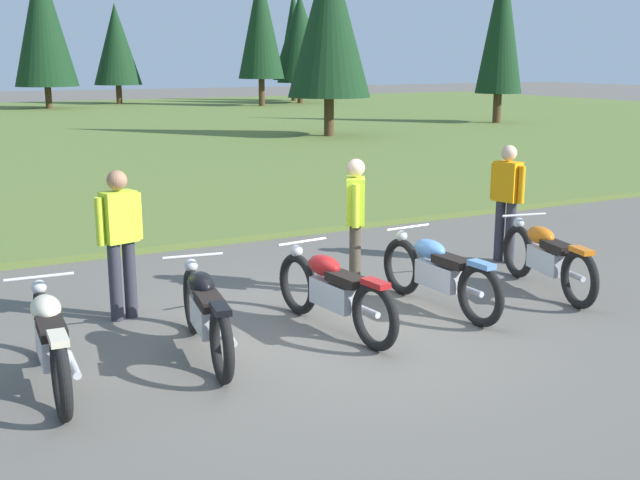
# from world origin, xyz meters

# --- Properties ---
(ground_plane) EXTENTS (140.00, 140.00, 0.00)m
(ground_plane) POSITION_xyz_m (0.00, 0.00, 0.00)
(ground_plane) COLOR #605B54
(grass_moorland) EXTENTS (80.00, 44.00, 0.10)m
(grass_moorland) POSITION_xyz_m (0.00, 26.46, 0.05)
(grass_moorland) COLOR #5B7033
(grass_moorland) RESTS_ON ground
(forest_treeline) EXTENTS (41.26, 27.79, 8.91)m
(forest_treeline) POSITION_xyz_m (1.01, 32.66, 4.45)
(forest_treeline) COLOR #47331E
(forest_treeline) RESTS_ON ground
(motorcycle_cream) EXTENTS (0.62, 2.10, 0.88)m
(motorcycle_cream) POSITION_xyz_m (-2.97, 0.05, 0.44)
(motorcycle_cream) COLOR black
(motorcycle_cream) RESTS_ON ground
(motorcycle_black) EXTENTS (0.62, 2.09, 0.88)m
(motorcycle_black) POSITION_xyz_m (-1.50, 0.14, 0.44)
(motorcycle_black) COLOR black
(motorcycle_black) RESTS_ON ground
(motorcycle_red) EXTENTS (0.62, 2.10, 0.88)m
(motorcycle_red) POSITION_xyz_m (-0.06, 0.19, 0.44)
(motorcycle_red) COLOR black
(motorcycle_red) RESTS_ON ground
(motorcycle_sky_blue) EXTENTS (0.62, 2.10, 0.88)m
(motorcycle_sky_blue) POSITION_xyz_m (1.37, 0.26, 0.44)
(motorcycle_sky_blue) COLOR black
(motorcycle_sky_blue) RESTS_ON ground
(motorcycle_orange) EXTENTS (0.71, 2.07, 0.88)m
(motorcycle_orange) POSITION_xyz_m (2.98, 0.20, 0.44)
(motorcycle_orange) COLOR black
(motorcycle_orange) RESTS_ON ground
(rider_with_back_turned) EXTENTS (0.30, 0.54, 1.67)m
(rider_with_back_turned) POSITION_xyz_m (3.51, 1.58, 0.95)
(rider_with_back_turned) COLOR #2D2D38
(rider_with_back_turned) RESTS_ON ground
(rider_near_row_end) EXTENTS (0.37, 0.49, 1.67)m
(rider_near_row_end) POSITION_xyz_m (0.85, 1.27, 0.95)
(rider_near_row_end) COLOR #4C4233
(rider_near_row_end) RESTS_ON ground
(rider_checking_bike) EXTENTS (0.53, 0.30, 1.67)m
(rider_checking_bike) POSITION_xyz_m (-1.93, 1.63, 0.95)
(rider_checking_bike) COLOR #2D2D38
(rider_checking_bike) RESTS_ON ground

